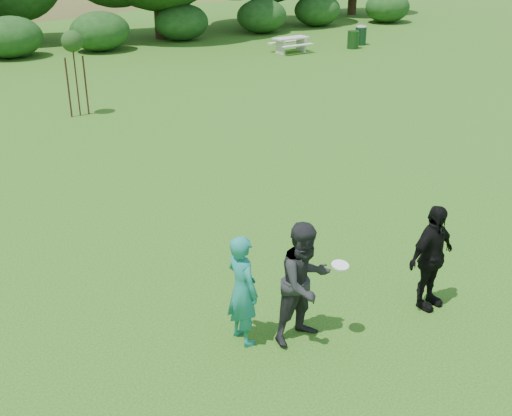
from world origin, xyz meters
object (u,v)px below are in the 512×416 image
at_px(player_grey, 305,283).
at_px(trash_can_near, 353,40).
at_px(trash_can_lidded, 361,35).
at_px(sapling, 72,44).
at_px(picnic_table, 291,42).
at_px(player_black, 431,257).
at_px(player_teal, 242,290).

distance_m(player_grey, trash_can_near, 26.06).
bearing_deg(trash_can_lidded, sapling, -163.20).
relative_size(trash_can_near, sapling, 0.32).
relative_size(player_grey, picnic_table, 1.11).
relative_size(player_black, sapling, 0.65).
bearing_deg(player_black, player_teal, 157.49).
bearing_deg(trash_can_near, player_black, -128.29).
xyz_separation_m(player_teal, trash_can_lidded, (19.63, 19.23, -0.37)).
relative_size(player_teal, trash_can_lidded, 1.73).
relative_size(player_teal, player_grey, 0.91).
distance_m(player_teal, player_grey, 0.96).
distance_m(player_teal, player_black, 3.29).
bearing_deg(player_grey, trash_can_lidded, 41.95).
relative_size(player_grey, trash_can_lidded, 1.90).
relative_size(player_teal, trash_can_near, 2.02).
relative_size(sapling, trash_can_lidded, 2.71).
bearing_deg(sapling, picnic_table, 23.06).
height_order(player_black, trash_can_lidded, player_black).
distance_m(sapling, picnic_table, 14.17).
bearing_deg(player_black, trash_can_lidded, 43.92).
bearing_deg(trash_can_lidded, player_teal, -135.60).
relative_size(player_grey, sapling, 0.70).
relative_size(player_teal, sapling, 0.64).
height_order(player_teal, sapling, sapling).
relative_size(sapling, picnic_table, 1.58).
xyz_separation_m(player_grey, picnic_table, (14.33, 19.95, -0.48)).
relative_size(player_black, picnic_table, 1.04).
xyz_separation_m(player_black, picnic_table, (12.00, 20.37, -0.41)).
height_order(player_grey, player_black, player_grey).
height_order(player_grey, trash_can_lidded, player_grey).
bearing_deg(trash_can_lidded, trash_can_near, -150.35).
distance_m(player_grey, trash_can_lidded, 27.23).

